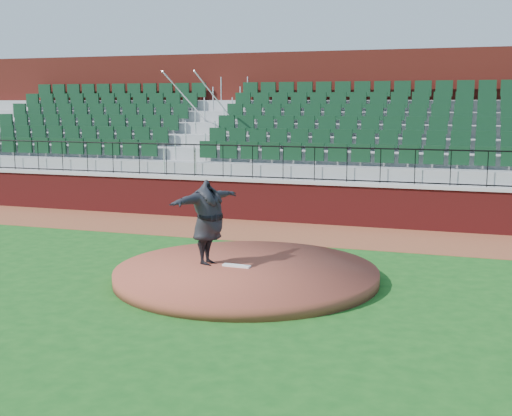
# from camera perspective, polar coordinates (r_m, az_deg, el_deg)

# --- Properties ---
(ground) EXTENTS (90.00, 90.00, 0.00)m
(ground) POSITION_cam_1_polar(r_m,az_deg,el_deg) (13.58, -2.02, -6.38)
(ground) COLOR #164E17
(ground) RESTS_ON ground
(warning_track) EXTENTS (34.00, 3.20, 0.01)m
(warning_track) POSITION_cam_1_polar(r_m,az_deg,el_deg) (18.59, 3.82, -2.15)
(warning_track) COLOR brown
(warning_track) RESTS_ON ground
(field_wall) EXTENTS (34.00, 0.35, 1.20)m
(field_wall) POSITION_cam_1_polar(r_m,az_deg,el_deg) (20.02, 5.01, 0.37)
(field_wall) COLOR maroon
(field_wall) RESTS_ON ground
(wall_cap) EXTENTS (34.00, 0.45, 0.10)m
(wall_cap) POSITION_cam_1_polar(r_m,az_deg,el_deg) (19.93, 5.03, 2.22)
(wall_cap) COLOR #B7B7B7
(wall_cap) RESTS_ON field_wall
(wall_railing) EXTENTS (34.00, 0.05, 1.00)m
(wall_railing) POSITION_cam_1_polar(r_m,az_deg,el_deg) (19.88, 5.05, 3.79)
(wall_railing) COLOR black
(wall_railing) RESTS_ON wall_cap
(seating_stands) EXTENTS (34.00, 5.10, 4.60)m
(seating_stands) POSITION_cam_1_polar(r_m,az_deg,el_deg) (22.49, 6.70, 5.65)
(seating_stands) COLOR gray
(seating_stands) RESTS_ON ground
(concourse_wall) EXTENTS (34.00, 0.50, 5.50)m
(concourse_wall) POSITION_cam_1_polar(r_m,az_deg,el_deg) (25.21, 8.04, 7.01)
(concourse_wall) COLOR maroon
(concourse_wall) RESTS_ON ground
(pitchers_mound) EXTENTS (5.41, 5.41, 0.25)m
(pitchers_mound) POSITION_cam_1_polar(r_m,az_deg,el_deg) (13.69, -0.84, -5.69)
(pitchers_mound) COLOR brown
(pitchers_mound) RESTS_ON ground
(pitching_rubber) EXTENTS (0.60, 0.18, 0.04)m
(pitching_rubber) POSITION_cam_1_polar(r_m,az_deg,el_deg) (13.78, -1.68, -4.98)
(pitching_rubber) COLOR white
(pitching_rubber) RESTS_ON pitchers_mound
(pitcher) EXTENTS (1.11, 2.28, 1.79)m
(pitcher) POSITION_cam_1_polar(r_m,az_deg,el_deg) (13.85, -4.14, -1.23)
(pitcher) COLOR black
(pitcher) RESTS_ON pitchers_mound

